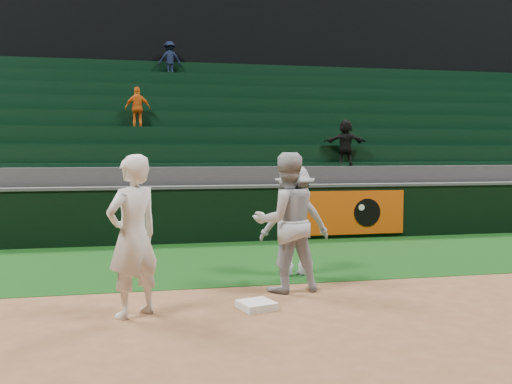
{
  "coord_description": "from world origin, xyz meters",
  "views": [
    {
      "loc": [
        -1.81,
        -7.24,
        1.98
      ],
      "look_at": [
        0.21,
        2.3,
        1.3
      ],
      "focal_mm": 40.0,
      "sensor_mm": 36.0,
      "label": 1
    }
  ],
  "objects_px": {
    "first_baseman": "(133,236)",
    "base_coach": "(295,221)",
    "baserunner": "(286,222)",
    "first_base": "(257,305)"
  },
  "relations": [
    {
      "from": "first_baseman",
      "to": "base_coach",
      "type": "xyz_separation_m",
      "value": [
        2.53,
        1.81,
        -0.09
      ]
    },
    {
      "from": "baserunner",
      "to": "first_base",
      "type": "bearing_deg",
      "value": 49.05
    },
    {
      "from": "first_base",
      "to": "base_coach",
      "type": "bearing_deg",
      "value": 60.71
    },
    {
      "from": "first_base",
      "to": "first_baseman",
      "type": "xyz_separation_m",
      "value": [
        -1.52,
        -0.01,
        0.93
      ]
    },
    {
      "from": "first_baseman",
      "to": "base_coach",
      "type": "distance_m",
      "value": 3.11
    },
    {
      "from": "baserunner",
      "to": "first_baseman",
      "type": "bearing_deg",
      "value": 16.7
    },
    {
      "from": "first_baseman",
      "to": "baserunner",
      "type": "distance_m",
      "value": 2.29
    },
    {
      "from": "first_baseman",
      "to": "baserunner",
      "type": "relative_size",
      "value": 0.99
    },
    {
      "from": "first_base",
      "to": "base_coach",
      "type": "relative_size",
      "value": 0.24
    },
    {
      "from": "first_baseman",
      "to": "base_coach",
      "type": "bearing_deg",
      "value": 179.07
    }
  ]
}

